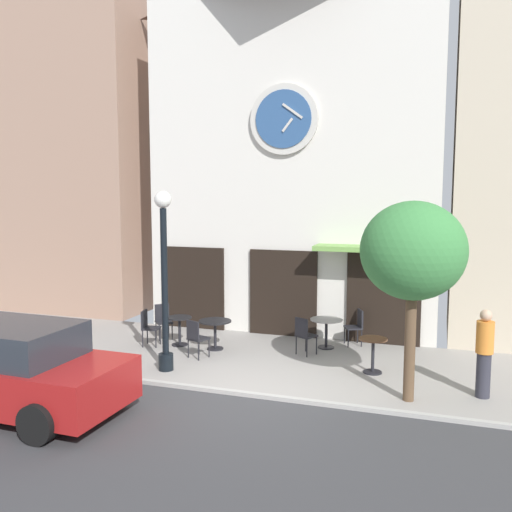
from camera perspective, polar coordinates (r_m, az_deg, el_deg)
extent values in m
cube|color=gray|center=(12.73, 3.14, -10.99)|extent=(26.03, 4.61, 0.05)
cube|color=#38383A|center=(7.79, -9.25, -23.01)|extent=(26.03, 6.88, 0.05)
cube|color=#A8A5A0|center=(10.65, -0.25, -14.18)|extent=(26.03, 0.12, 0.08)
cube|color=silver|center=(15.96, 4.35, 9.13)|extent=(7.89, 2.87, 9.07)
cylinder|color=beige|center=(14.62, 2.90, 13.95)|extent=(1.81, 0.10, 1.81)
cylinder|color=#2D5184|center=(14.57, 2.83, 13.98)|extent=(1.48, 0.04, 1.48)
cube|color=beige|center=(14.47, 3.28, 13.39)|extent=(0.30, 0.03, 0.36)
cube|color=beige|center=(14.49, 3.81, 14.75)|extent=(0.55, 0.03, 0.42)
cube|color=black|center=(15.67, -6.48, -3.28)|extent=(1.84, 0.10, 2.30)
cube|color=black|center=(14.76, 2.82, -3.85)|extent=(1.84, 0.10, 2.30)
cube|color=black|center=(14.28, 13.05, -4.36)|extent=(1.84, 0.10, 2.30)
cube|color=#72A84C|center=(13.84, 11.33, 0.77)|extent=(2.52, 0.90, 0.12)
cube|color=#9E7A66|center=(20.54, -18.94, 12.53)|extent=(6.87, 4.48, 12.16)
cylinder|color=black|center=(12.27, -9.30, -10.75)|extent=(0.32, 0.32, 0.36)
cylinder|color=black|center=(11.90, -9.44, -3.53)|extent=(0.14, 0.14, 3.49)
sphere|color=white|center=(11.72, -9.61, 5.78)|extent=(0.36, 0.36, 0.36)
cylinder|color=brown|center=(10.56, 15.64, -8.79)|extent=(0.20, 0.20, 2.12)
ellipsoid|color=#3D8442|center=(10.25, 15.93, 0.53)|extent=(1.88, 1.70, 1.79)
cylinder|color=black|center=(14.07, -7.91, -7.74)|extent=(0.07, 0.07, 0.71)
cylinder|color=black|center=(14.16, -7.89, -9.07)|extent=(0.40, 0.40, 0.03)
cylinder|color=black|center=(13.99, -7.93, -6.33)|extent=(0.62, 0.62, 0.03)
cylinder|color=black|center=(13.63, -4.25, -8.17)|extent=(0.07, 0.07, 0.70)
cylinder|color=black|center=(13.72, -4.24, -9.53)|extent=(0.40, 0.40, 0.03)
cylinder|color=black|center=(13.55, -4.26, -6.74)|extent=(0.80, 0.80, 0.03)
cylinder|color=black|center=(13.82, 7.28, -7.98)|extent=(0.07, 0.07, 0.71)
cylinder|color=black|center=(13.91, 7.26, -9.35)|extent=(0.40, 0.40, 0.03)
cylinder|color=gray|center=(13.73, 7.30, -6.54)|extent=(0.79, 0.79, 0.03)
cylinder|color=black|center=(12.13, 12.00, -10.08)|extent=(0.07, 0.07, 0.74)
cylinder|color=black|center=(12.23, 11.96, -11.67)|extent=(0.40, 0.40, 0.03)
cylinder|color=brown|center=(12.03, 12.04, -8.40)|extent=(0.60, 0.60, 0.03)
cube|color=black|center=(14.14, 10.02, -7.30)|extent=(0.53, 0.53, 0.04)
cube|color=black|center=(14.14, 10.74, -6.38)|extent=(0.20, 0.36, 0.45)
cylinder|color=black|center=(14.31, 9.14, -8.05)|extent=(0.03, 0.03, 0.45)
cylinder|color=black|center=(13.99, 9.52, -8.39)|extent=(0.03, 0.03, 0.45)
cylinder|color=black|center=(14.40, 10.46, -7.98)|extent=(0.03, 0.03, 0.45)
cylinder|color=black|center=(14.09, 10.87, -8.32)|extent=(0.03, 0.03, 0.45)
cube|color=black|center=(13.21, 5.24, -8.22)|extent=(0.54, 0.54, 0.04)
cube|color=black|center=(13.03, 4.72, -7.41)|extent=(0.35, 0.22, 0.45)
cylinder|color=black|center=(13.28, 6.28, -9.15)|extent=(0.03, 0.03, 0.45)
cylinder|color=black|center=(13.50, 5.18, -8.88)|extent=(0.03, 0.03, 0.45)
cylinder|color=black|center=(13.04, 5.29, -9.44)|extent=(0.03, 0.03, 0.45)
cylinder|color=black|center=(13.26, 4.18, -9.16)|extent=(0.03, 0.03, 0.45)
cube|color=black|center=(14.70, -9.51, -6.76)|extent=(0.57, 0.57, 0.04)
cube|color=black|center=(14.82, -9.71, -5.77)|extent=(0.30, 0.29, 0.45)
cylinder|color=black|center=(14.55, -9.97, -7.82)|extent=(0.03, 0.03, 0.45)
cylinder|color=black|center=(14.64, -8.67, -7.71)|extent=(0.03, 0.03, 0.45)
cylinder|color=black|center=(14.87, -10.30, -7.52)|extent=(0.03, 0.03, 0.45)
cylinder|color=black|center=(14.96, -9.03, -7.41)|extent=(0.03, 0.03, 0.45)
cube|color=black|center=(14.11, -10.78, -7.35)|extent=(0.46, 0.46, 0.04)
cube|color=black|center=(14.12, -11.49, -6.42)|extent=(0.11, 0.38, 0.45)
cylinder|color=black|center=(13.96, -10.32, -8.45)|extent=(0.03, 0.03, 0.45)
cylinder|color=black|center=(14.27, -9.88, -8.11)|extent=(0.03, 0.03, 0.45)
cylinder|color=black|center=(14.07, -11.65, -8.36)|extent=(0.03, 0.03, 0.45)
cylinder|color=black|center=(14.38, -11.18, -8.02)|extent=(0.03, 0.03, 0.45)
cube|color=black|center=(12.98, -5.96, -8.49)|extent=(0.52, 0.52, 0.04)
cube|color=black|center=(12.80, -6.56, -7.67)|extent=(0.37, 0.18, 0.45)
cylinder|color=black|center=(13.04, -4.88, -9.44)|extent=(0.03, 0.03, 0.45)
cylinder|color=black|center=(13.27, -5.93, -9.16)|extent=(0.03, 0.03, 0.45)
cylinder|color=black|center=(12.81, -5.97, -9.74)|extent=(0.03, 0.03, 0.45)
cylinder|color=black|center=(13.05, -7.02, -9.45)|extent=(0.03, 0.03, 0.45)
cylinder|color=#2D2D38|center=(11.35, 22.46, -11.32)|extent=(0.30, 0.30, 0.85)
cylinder|color=orange|center=(11.15, 22.62, -7.76)|extent=(0.37, 0.37, 0.60)
sphere|color=tan|center=(11.06, 22.71, -5.70)|extent=(0.22, 0.22, 0.22)
cube|color=maroon|center=(10.80, -24.28, -11.36)|extent=(4.34, 1.89, 0.75)
cube|color=#262B33|center=(10.62, -24.44, -7.99)|extent=(2.44, 1.64, 0.60)
cylinder|color=black|center=(9.35, -21.69, -15.83)|extent=(0.64, 0.23, 0.64)
cylinder|color=black|center=(10.66, -15.11, -12.78)|extent=(0.64, 0.23, 0.64)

